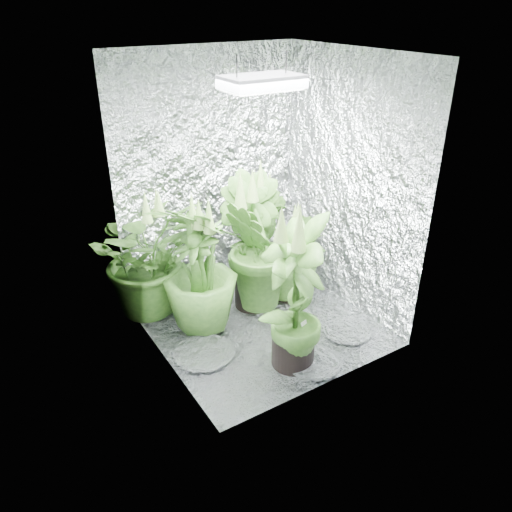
{
  "coord_description": "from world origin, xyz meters",
  "views": [
    {
      "loc": [
        -1.76,
        -2.73,
        2.3
      ],
      "look_at": [
        -0.04,
        0.0,
        0.62
      ],
      "focal_mm": 35.0,
      "sensor_mm": 36.0,
      "label": 1
    }
  ],
  "objects_px": {
    "plant_e": "(289,254)",
    "circulation_fan": "(297,270)",
    "plant_f": "(295,295)",
    "plant_b": "(260,236)",
    "grow_lamp": "(262,83)",
    "plant_a": "(148,256)",
    "plant_d": "(200,269)",
    "plant_c": "(253,246)"
  },
  "relations": [
    {
      "from": "plant_b",
      "to": "plant_c",
      "type": "xyz_separation_m",
      "value": [
        -0.2,
        -0.21,
        0.05
      ]
    },
    {
      "from": "plant_a",
      "to": "plant_e",
      "type": "bearing_deg",
      "value": -20.88
    },
    {
      "from": "plant_d",
      "to": "plant_f",
      "type": "bearing_deg",
      "value": -65.68
    },
    {
      "from": "plant_f",
      "to": "circulation_fan",
      "type": "relative_size",
      "value": 2.96
    },
    {
      "from": "plant_c",
      "to": "circulation_fan",
      "type": "bearing_deg",
      "value": 4.09
    },
    {
      "from": "plant_b",
      "to": "grow_lamp",
      "type": "bearing_deg",
      "value": -122.01
    },
    {
      "from": "plant_b",
      "to": "plant_f",
      "type": "height_order",
      "value": "plant_f"
    },
    {
      "from": "plant_c",
      "to": "grow_lamp",
      "type": "bearing_deg",
      "value": -110.49
    },
    {
      "from": "plant_a",
      "to": "plant_b",
      "type": "xyz_separation_m",
      "value": [
        0.95,
        -0.15,
        -0.01
      ]
    },
    {
      "from": "grow_lamp",
      "to": "plant_d",
      "type": "bearing_deg",
      "value": 150.09
    },
    {
      "from": "plant_e",
      "to": "circulation_fan",
      "type": "distance_m",
      "value": 0.29
    },
    {
      "from": "plant_d",
      "to": "circulation_fan",
      "type": "relative_size",
      "value": 2.68
    },
    {
      "from": "plant_d",
      "to": "circulation_fan",
      "type": "height_order",
      "value": "plant_d"
    },
    {
      "from": "plant_b",
      "to": "plant_d",
      "type": "xyz_separation_m",
      "value": [
        -0.7,
        -0.26,
        0.01
      ]
    },
    {
      "from": "grow_lamp",
      "to": "plant_e",
      "type": "xyz_separation_m",
      "value": [
        0.43,
        0.23,
        -1.42
      ]
    },
    {
      "from": "plant_e",
      "to": "circulation_fan",
      "type": "bearing_deg",
      "value": 28.26
    },
    {
      "from": "plant_c",
      "to": "plant_e",
      "type": "distance_m",
      "value": 0.36
    },
    {
      "from": "plant_e",
      "to": "circulation_fan",
      "type": "xyz_separation_m",
      "value": [
        0.15,
        0.08,
        -0.23
      ]
    },
    {
      "from": "plant_a",
      "to": "plant_e",
      "type": "relative_size",
      "value": 1.23
    },
    {
      "from": "plant_f",
      "to": "circulation_fan",
      "type": "xyz_separation_m",
      "value": [
        0.63,
        0.82,
        -0.39
      ]
    },
    {
      "from": "plant_c",
      "to": "plant_d",
      "type": "distance_m",
      "value": 0.5
    },
    {
      "from": "plant_c",
      "to": "plant_e",
      "type": "xyz_separation_m",
      "value": [
        0.32,
        -0.05,
        -0.14
      ]
    },
    {
      "from": "grow_lamp",
      "to": "plant_c",
      "type": "bearing_deg",
      "value": 69.51
    },
    {
      "from": "grow_lamp",
      "to": "circulation_fan",
      "type": "distance_m",
      "value": 1.78
    },
    {
      "from": "plant_a",
      "to": "plant_e",
      "type": "distance_m",
      "value": 1.15
    },
    {
      "from": "plant_c",
      "to": "plant_f",
      "type": "distance_m",
      "value": 0.81
    },
    {
      "from": "grow_lamp",
      "to": "circulation_fan",
      "type": "xyz_separation_m",
      "value": [
        0.58,
        0.31,
        -1.65
      ]
    },
    {
      "from": "plant_e",
      "to": "plant_f",
      "type": "relative_size",
      "value": 0.72
    },
    {
      "from": "grow_lamp",
      "to": "circulation_fan",
      "type": "height_order",
      "value": "grow_lamp"
    },
    {
      "from": "grow_lamp",
      "to": "plant_f",
      "type": "height_order",
      "value": "grow_lamp"
    },
    {
      "from": "grow_lamp",
      "to": "plant_e",
      "type": "height_order",
      "value": "grow_lamp"
    },
    {
      "from": "plant_d",
      "to": "plant_e",
      "type": "xyz_separation_m",
      "value": [
        0.82,
        0.01,
        -0.1
      ]
    },
    {
      "from": "circulation_fan",
      "to": "plant_c",
      "type": "bearing_deg",
      "value": -153.48
    },
    {
      "from": "plant_e",
      "to": "grow_lamp",
      "type": "bearing_deg",
      "value": -151.49
    },
    {
      "from": "plant_b",
      "to": "plant_f",
      "type": "distance_m",
      "value": 1.07
    },
    {
      "from": "plant_b",
      "to": "plant_e",
      "type": "bearing_deg",
      "value": -64.6
    },
    {
      "from": "plant_a",
      "to": "plant_b",
      "type": "relative_size",
      "value": 0.99
    },
    {
      "from": "plant_f",
      "to": "grow_lamp",
      "type": "bearing_deg",
      "value": 83.36
    },
    {
      "from": "grow_lamp",
      "to": "plant_a",
      "type": "bearing_deg",
      "value": 135.0
    },
    {
      "from": "plant_f",
      "to": "plant_b",
      "type": "bearing_deg",
      "value": 69.93
    },
    {
      "from": "grow_lamp",
      "to": "plant_b",
      "type": "relative_size",
      "value": 0.46
    },
    {
      "from": "plant_e",
      "to": "plant_c",
      "type": "bearing_deg",
      "value": 172.04
    }
  ]
}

